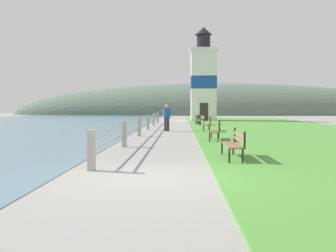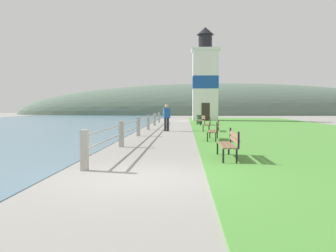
{
  "view_description": "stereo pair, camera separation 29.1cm",
  "coord_description": "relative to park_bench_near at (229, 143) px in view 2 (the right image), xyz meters",
  "views": [
    {
      "loc": [
        0.79,
        -8.4,
        1.65
      ],
      "look_at": [
        -0.06,
        16.92,
        0.3
      ],
      "focal_mm": 40.0,
      "sensor_mm": 36.0,
      "label": 1
    },
    {
      "loc": [
        1.08,
        -8.39,
        1.65
      ],
      "look_at": [
        -0.06,
        16.92,
        0.3
      ],
      "focal_mm": 40.0,
      "sensor_mm": 36.0,
      "label": 2
    }
  ],
  "objects": [
    {
      "name": "park_bench_midway",
      "position": [
        0.05,
        6.23,
        0.0
      ],
      "size": [
        0.71,
        2.01,
        0.94
      ],
      "rotation": [
        0.0,
        0.0,
        3.02
      ],
      "color": "brown",
      "rests_on": "ground_plane"
    },
    {
      "name": "person_strolling",
      "position": [
        -2.55,
        13.2,
        0.42
      ],
      "size": [
        0.49,
        0.4,
        1.76
      ],
      "rotation": [
        0.0,
        0.0,
        2.03
      ],
      "color": "#28282D",
      "rests_on": "ground_plane"
    },
    {
      "name": "seawall_railing",
      "position": [
        -3.91,
        11.91,
        0.07
      ],
      "size": [
        0.18,
        27.96,
        1.05
      ],
      "color": "#A8A399",
      "rests_on": "ground_plane"
    },
    {
      "name": "park_bench_far",
      "position": [
        0.1,
        12.54,
        -0.0
      ],
      "size": [
        0.57,
        1.78,
        0.94
      ],
      "rotation": [
        0.0,
        0.0,
        3.09
      ],
      "color": "brown",
      "rests_on": "ground_plane"
    },
    {
      "name": "distant_hillside",
      "position": [
        5.57,
        60.88,
        -0.54
      ],
      "size": [
        80.0,
        16.0,
        12.0
      ],
      "color": "#566B5B",
      "rests_on": "ground_plane"
    },
    {
      "name": "lighthouse",
      "position": [
        0.91,
        30.82,
        3.98
      ],
      "size": [
        3.17,
        3.17,
        10.44
      ],
      "color": "white",
      "rests_on": "ground_plane"
    },
    {
      "name": "grass_verge",
      "position": [
        5.15,
        13.95,
        -0.51
      ],
      "size": [
        12.0,
        50.78,
        0.06
      ],
      "color": "#4C8E38",
      "rests_on": "ground_plane"
    },
    {
      "name": "ground_plane",
      "position": [
        -2.43,
        -2.98,
        -0.54
      ],
      "size": [
        160.0,
        160.0,
        0.0
      ],
      "primitive_type": "plane",
      "color": "gray"
    },
    {
      "name": "park_bench_by_lighthouse",
      "position": [
        0.08,
        20.06,
        -0.0
      ],
      "size": [
        0.69,
        1.75,
        0.94
      ],
      "rotation": [
        0.0,
        0.0,
        3.27
      ],
      "color": "brown",
      "rests_on": "ground_plane"
    },
    {
      "name": "trash_bin",
      "position": [
        -0.06,
        22.06,
        -0.12
      ],
      "size": [
        0.54,
        0.54,
        0.84
      ],
      "color": "#2D5138",
      "rests_on": "ground_plane"
    },
    {
      "name": "park_bench_near",
      "position": [
        0.0,
        0.0,
        0.0
      ],
      "size": [
        0.47,
        1.96,
        0.94
      ],
      "rotation": [
        0.0,
        0.0,
        3.14
      ],
      "color": "brown",
      "rests_on": "ground_plane"
    }
  ]
}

